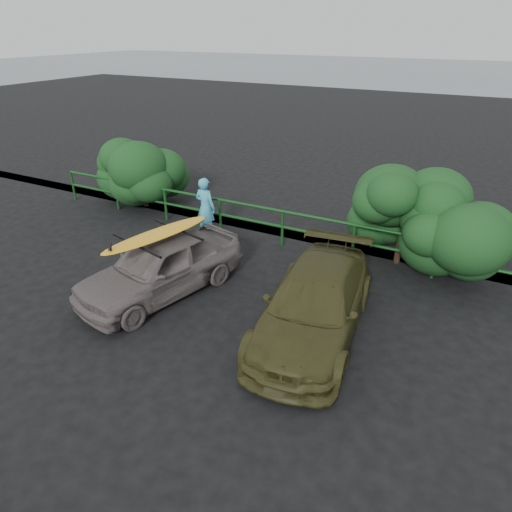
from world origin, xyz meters
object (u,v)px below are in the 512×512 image
(olive_vehicle, at_px, (314,304))
(sedan, at_px, (161,266))
(man, at_px, (205,208))
(guardrail, at_px, (250,221))
(surfboard, at_px, (157,234))

(olive_vehicle, bearing_deg, sedan, 175.96)
(man, bearing_deg, guardrail, -154.99)
(guardrail, relative_size, man, 8.01)
(olive_vehicle, bearing_deg, surfboard, 175.96)
(olive_vehicle, relative_size, surfboard, 1.61)
(sedan, distance_m, surfboard, 0.78)
(man, bearing_deg, olive_vehicle, 151.04)
(guardrail, relative_size, olive_vehicle, 3.15)
(guardrail, xyz_separation_m, surfboard, (-0.36, -3.55, 0.94))
(olive_vehicle, height_order, man, man)
(surfboard, bearing_deg, man, 119.55)
(guardrail, bearing_deg, surfboard, -95.82)
(sedan, bearing_deg, olive_vehicle, 17.28)
(guardrail, distance_m, man, 1.33)
(olive_vehicle, distance_m, surfboard, 3.69)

